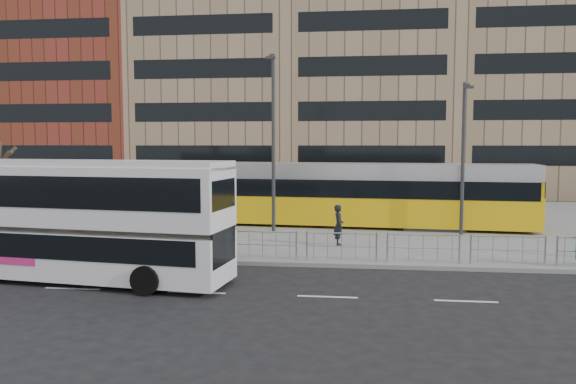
# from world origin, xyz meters

# --- Properties ---
(ground) EXTENTS (120.00, 120.00, 0.00)m
(ground) POSITION_xyz_m (0.00, 0.00, 0.00)
(ground) COLOR black
(ground) RESTS_ON ground
(plaza) EXTENTS (64.00, 24.00, 0.15)m
(plaza) POSITION_xyz_m (0.00, 12.00, 0.07)
(plaza) COLOR slate
(plaza) RESTS_ON ground
(kerb) EXTENTS (64.00, 0.25, 0.17)m
(kerb) POSITION_xyz_m (0.00, 0.05, 0.07)
(kerb) COLOR gray
(kerb) RESTS_ON ground
(building_row) EXTENTS (70.40, 18.40, 31.20)m
(building_row) POSITION_xyz_m (1.55, 34.27, 12.91)
(building_row) COLOR maroon
(building_row) RESTS_ON ground
(pedestrian_barrier) EXTENTS (32.07, 0.07, 1.10)m
(pedestrian_barrier) POSITION_xyz_m (2.00, 0.50, 0.98)
(pedestrian_barrier) COLOR #999CA1
(pedestrian_barrier) RESTS_ON plaza
(road_markings) EXTENTS (62.00, 0.12, 0.01)m
(road_markings) POSITION_xyz_m (1.00, -4.00, 0.01)
(road_markings) COLOR white
(road_markings) RESTS_ON ground
(double_decker_bus) EXTENTS (10.20, 3.56, 4.00)m
(double_decker_bus) POSITION_xyz_m (-6.17, -2.97, 2.16)
(double_decker_bus) COLOR silver
(double_decker_bus) RESTS_ON ground
(tram) EXTENTS (28.60, 4.99, 3.36)m
(tram) POSITION_xyz_m (-2.28, 9.99, 1.83)
(tram) COLOR yellow
(tram) RESTS_ON plaza
(pedestrian) EXTENTS (0.50, 0.69, 1.78)m
(pedestrian) POSITION_xyz_m (2.10, 3.66, 1.04)
(pedestrian) COLOR black
(pedestrian) RESTS_ON plaza
(traffic_light_west) EXTENTS (0.22, 0.24, 3.10)m
(traffic_light_west) POSITION_xyz_m (-2.18, 1.17, 2.12)
(traffic_light_west) COLOR #2D2D30
(traffic_light_west) RESTS_ON plaza
(lamp_post_west) EXTENTS (0.45, 1.04, 8.72)m
(lamp_post_west) POSITION_xyz_m (-1.21, 6.89, 4.89)
(lamp_post_west) COLOR #2D2D30
(lamp_post_west) RESTS_ON plaza
(lamp_post_east) EXTENTS (0.45, 1.04, 7.27)m
(lamp_post_east) POSITION_xyz_m (7.88, 7.14, 4.15)
(lamp_post_east) COLOR #2D2D30
(lamp_post_east) RESTS_ON plaza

